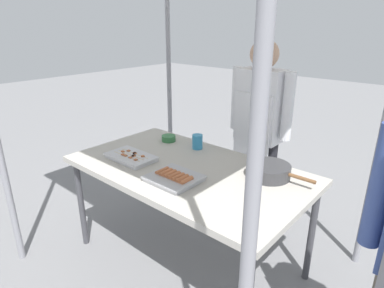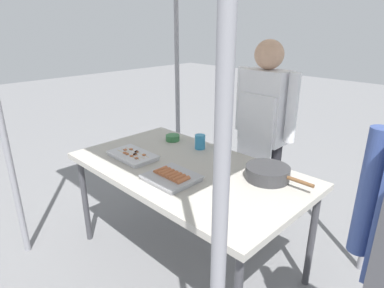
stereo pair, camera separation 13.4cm
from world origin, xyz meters
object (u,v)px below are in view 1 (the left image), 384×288
condiment_bowl (169,138)px  vendor_woman (259,124)px  tray_meat_skewers (131,157)px  drink_cup_near_edge (197,142)px  cooking_wok (269,170)px  stall_table (187,174)px  tray_grilled_sausages (174,178)px

condiment_bowl → vendor_woman: 0.73m
vendor_woman → tray_meat_skewers: bearing=59.3°
drink_cup_near_edge → condiment_bowl: bearing=-174.9°
tray_meat_skewers → cooking_wok: cooking_wok is taller
cooking_wok → drink_cup_near_edge: bearing=172.7°
condiment_bowl → drink_cup_near_edge: drink_cup_near_edge is taller
stall_table → tray_meat_skewers: (-0.39, -0.16, 0.07)m
stall_table → drink_cup_near_edge: 0.37m
condiment_bowl → cooking_wok: bearing=-3.5°
condiment_bowl → vendor_woman: size_ratio=0.07×
tray_meat_skewers → cooking_wok: (0.87, 0.38, 0.03)m
tray_meat_skewers → cooking_wok: bearing=24.0°
stall_table → condiment_bowl: size_ratio=14.25×
tray_grilled_sausages → condiment_bowl: bearing=137.4°
condiment_bowl → drink_cup_near_edge: (0.28, 0.03, 0.03)m
stall_table → tray_grilled_sausages: tray_grilled_sausages is taller
drink_cup_near_edge → vendor_woman: (0.29, 0.39, 0.11)m
tray_meat_skewers → condiment_bowl: (-0.07, 0.44, 0.01)m
drink_cup_near_edge → vendor_woman: bearing=53.1°
stall_table → tray_meat_skewers: size_ratio=4.51×
tray_grilled_sausages → drink_cup_near_edge: 0.57m
vendor_woman → stall_table: bearing=79.9°
stall_table → vendor_woman: 0.74m
stall_table → drink_cup_near_edge: drink_cup_near_edge is taller
tray_meat_skewers → drink_cup_near_edge: bearing=65.1°
tray_meat_skewers → cooking_wok: size_ratio=0.83×
cooking_wok → vendor_woman: 0.60m
tray_grilled_sausages → cooking_wok: bearing=46.6°
vendor_woman → tray_grilled_sausages: bearing=86.8°
tray_grilled_sausages → cooking_wok: 0.59m
tray_meat_skewers → condiment_bowl: condiment_bowl is taller
tray_grilled_sausages → drink_cup_near_edge: size_ratio=2.70×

